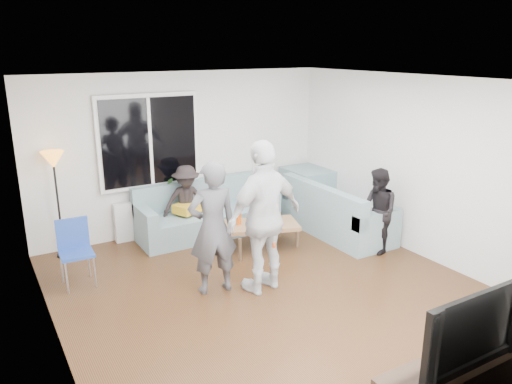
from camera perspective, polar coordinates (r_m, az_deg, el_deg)
floor at (r=6.34m, az=2.01°, el=-11.66°), size 5.00×5.50×0.04m
ceiling at (r=5.61m, az=2.29°, el=12.88°), size 5.00×5.50×0.04m
wall_back at (r=8.24m, az=-8.32°, el=4.57°), size 5.00×0.04×2.60m
wall_front at (r=3.96m, az=24.61°, el=-10.02°), size 5.00×0.04×2.60m
wall_left at (r=5.02m, az=-22.96°, el=-4.31°), size 0.04×5.50×2.60m
wall_right at (r=7.47m, az=18.69°, el=2.65°), size 0.04×5.50×2.60m
window_frame at (r=7.91m, az=-12.20°, el=5.74°), size 1.62×0.06×1.47m
window_glass at (r=7.88m, az=-12.11°, el=5.70°), size 1.50×0.02×1.35m
window_mullion at (r=7.87m, az=-12.08°, el=5.68°), size 0.05×0.03×1.35m
radiator at (r=8.19m, az=-11.59°, el=-2.85°), size 1.30×0.12×0.62m
potted_plant at (r=8.10m, az=-10.10°, el=0.51°), size 0.18×0.15×0.32m
vase at (r=7.98m, az=-13.15°, el=-0.51°), size 0.19×0.19×0.16m
sofa_back_section at (r=8.09m, az=-5.58°, el=-1.98°), size 2.30×0.85×0.85m
sofa_right_section at (r=8.20m, az=9.39°, el=-1.88°), size 2.00×0.85×0.85m
sofa_corner at (r=9.11m, az=6.30°, el=0.11°), size 0.85×0.85×0.85m
cushion_yellow at (r=7.91m, az=-7.91°, el=-1.84°), size 0.48×0.45×0.14m
cushion_red at (r=8.10m, az=-5.95°, el=-1.32°), size 0.46×0.44×0.13m
coffee_table at (r=7.56m, az=0.57°, el=-5.05°), size 1.23×0.92×0.40m
pitcher at (r=7.35m, az=0.69°, el=-3.32°), size 0.17×0.17×0.17m
side_chair at (r=6.73m, az=-19.98°, el=-6.76°), size 0.41×0.41×0.86m
floor_lamp at (r=7.63m, az=-21.82°, el=-1.45°), size 0.32×0.32×1.56m
player_left at (r=6.06m, az=-5.01°, el=-4.16°), size 0.66×0.48×1.68m
player_right at (r=6.06m, az=0.99°, el=-2.93°), size 1.19×0.67×1.92m
spectator_right at (r=7.50m, az=13.86°, el=-2.18°), size 0.64×0.73×1.27m
spectator_back at (r=7.93m, az=-7.99°, el=-1.15°), size 0.84×0.58×1.19m
tv_console at (r=4.81m, az=22.07°, el=-19.74°), size 1.60×0.40×0.44m
television at (r=4.51m, az=22.85°, el=-13.90°), size 1.19×0.16×0.69m
bottle_c at (r=7.60m, az=0.14°, el=-2.43°), size 0.07×0.07×0.22m
bottle_a at (r=7.41m, az=-1.99°, el=-2.94°), size 0.07×0.07×0.22m
bottle_e at (r=7.70m, az=2.14°, el=-2.24°), size 0.07×0.07×0.21m
bottle_b at (r=7.34m, az=0.40°, el=-3.06°), size 0.08×0.08×0.24m
bottle_d at (r=7.48m, az=1.94°, el=-2.62°), size 0.07×0.07×0.26m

